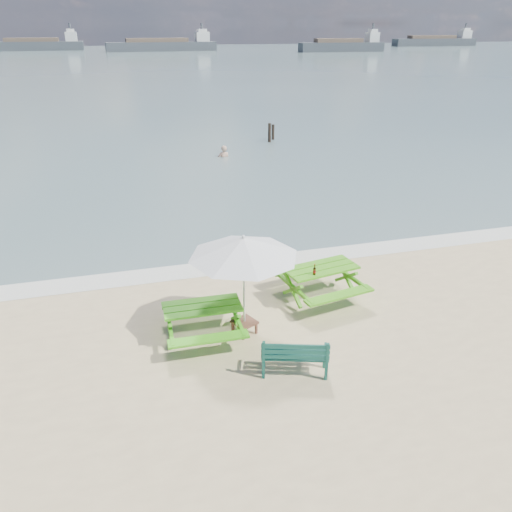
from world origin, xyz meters
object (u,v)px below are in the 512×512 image
object	(u,v)px
park_bench	(294,362)
swimmer	(224,162)
beer_bottle	(314,271)
picnic_table_left	(203,322)
patio_umbrella	(244,247)
picnic_table_right	(320,283)
side_table	(244,327)

from	to	relation	value
park_bench	swimmer	xyz separation A→B (m)	(2.30, 17.53, -0.52)
beer_bottle	picnic_table_left	bearing A→B (deg)	-167.55
beer_bottle	patio_umbrella	bearing A→B (deg)	-159.58
picnic_table_right	beer_bottle	bearing A→B (deg)	-133.28
picnic_table_left	swimmer	distance (m)	16.30
park_bench	patio_umbrella	xyz separation A→B (m)	(-0.60, 1.60, 1.83)
picnic_table_left	patio_umbrella	world-z (taller)	patio_umbrella
picnic_table_right	beer_bottle	size ratio (longest dim) A/B	8.40
beer_bottle	swimmer	bearing A→B (deg)	86.18
picnic_table_left	swimmer	world-z (taller)	picnic_table_left
picnic_table_right	side_table	world-z (taller)	picnic_table_right
patio_umbrella	park_bench	bearing A→B (deg)	-69.37
picnic_table_right	park_bench	bearing A→B (deg)	-121.09
side_table	swimmer	distance (m)	16.20
picnic_table_right	beer_bottle	xyz separation A→B (m)	(-0.30, -0.32, 0.53)
side_table	swimmer	size ratio (longest dim) A/B	0.36
swimmer	side_table	bearing A→B (deg)	-100.32
park_bench	side_table	distance (m)	1.71
patio_umbrella	picnic_table_left	bearing A→B (deg)	174.41
patio_umbrella	picnic_table_right	bearing A→B (deg)	25.09
picnic_table_left	picnic_table_right	bearing A→B (deg)	16.89
park_bench	swimmer	size ratio (longest dim) A/B	0.80
picnic_table_right	patio_umbrella	distance (m)	2.94
picnic_table_right	swimmer	bearing A→B (deg)	87.26
picnic_table_right	picnic_table_left	bearing A→B (deg)	-163.11
picnic_table_left	beer_bottle	xyz separation A→B (m)	(2.78, 0.61, 0.56)
patio_umbrella	beer_bottle	xyz separation A→B (m)	(1.88, 0.70, -1.14)
picnic_table_left	side_table	distance (m)	0.93
patio_umbrella	side_table	bearing A→B (deg)	63.43
park_bench	beer_bottle	xyz separation A→B (m)	(1.28, 2.30, 0.69)
patio_umbrella	beer_bottle	bearing A→B (deg)	20.42
beer_bottle	picnic_table_right	bearing A→B (deg)	46.72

